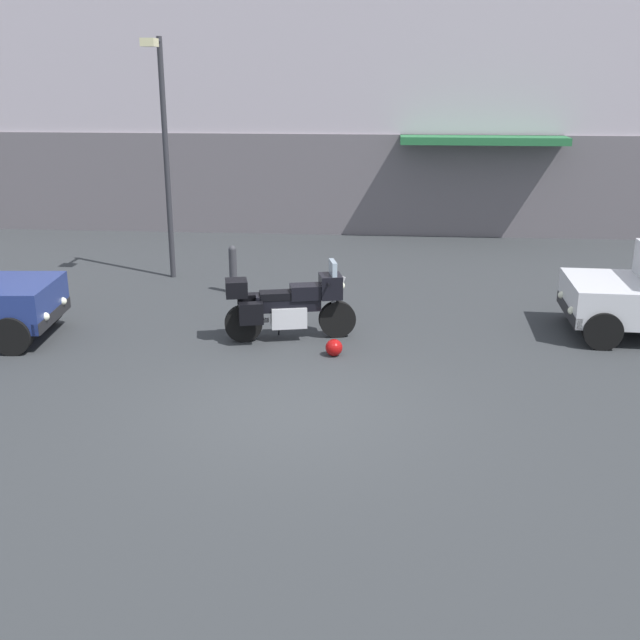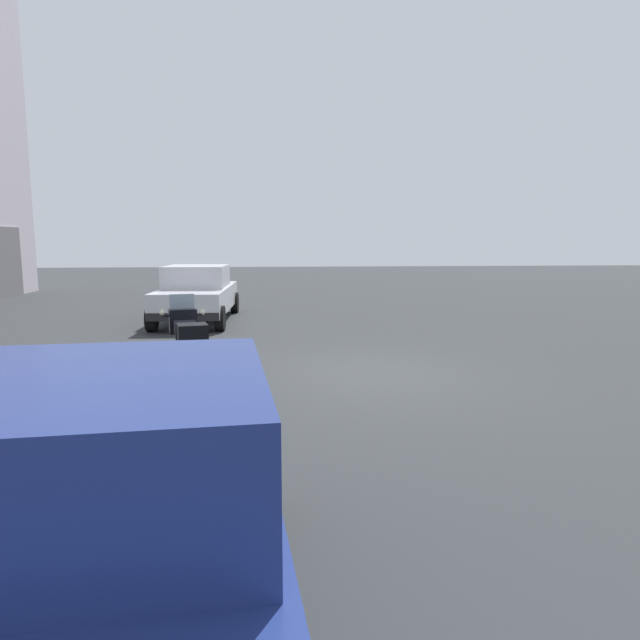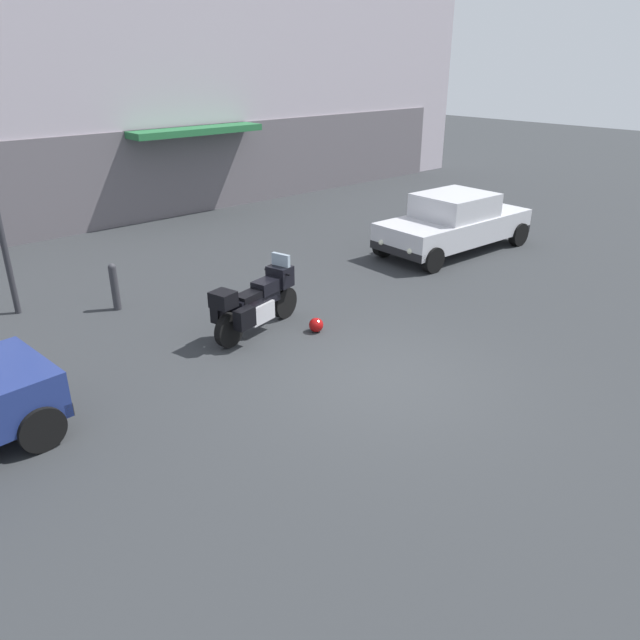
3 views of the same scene
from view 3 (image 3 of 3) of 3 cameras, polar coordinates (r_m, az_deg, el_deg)
ground_plane at (r=10.00m, az=6.08°, el=-5.50°), size 80.00×80.00×0.00m
building_facade_rear at (r=20.20m, az=-25.18°, el=25.26°), size 34.16×3.40×12.32m
motorcycle at (r=11.40m, az=-6.06°, el=1.73°), size 2.23×1.02×1.36m
helmet at (r=11.52m, az=-0.37°, el=-0.47°), size 0.28×0.28×0.28m
car_sedan_far at (r=16.68m, az=12.56°, el=8.98°), size 4.63×2.06×1.56m
bollard_curbside at (r=13.11m, az=-18.85°, el=3.12°), size 0.16×0.16×1.01m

